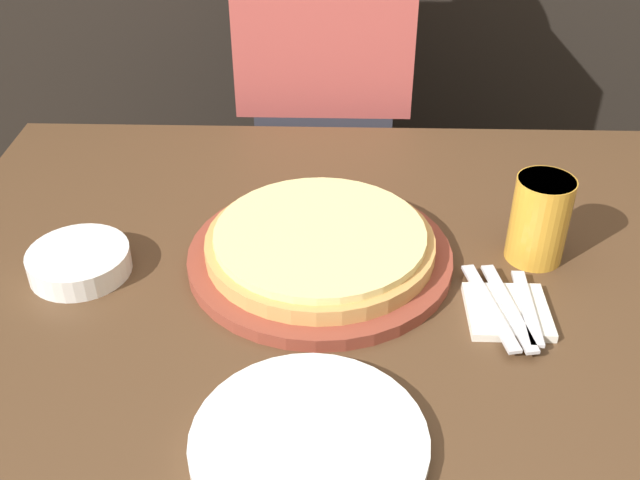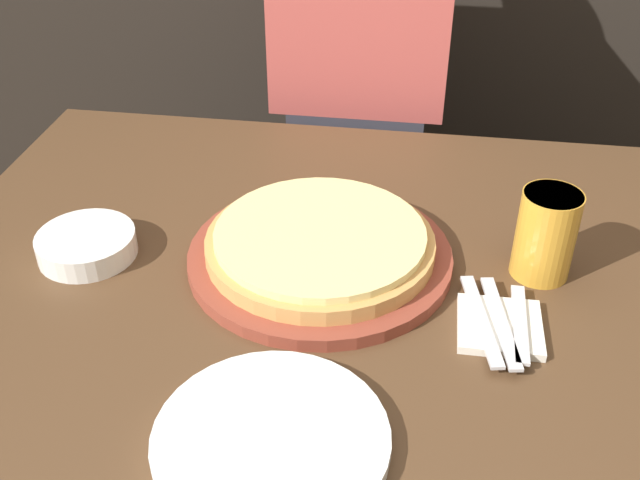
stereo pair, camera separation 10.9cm
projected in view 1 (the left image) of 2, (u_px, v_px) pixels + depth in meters
dining_table at (363, 461)px, 1.29m from camera, size 1.35×1.00×0.78m
pizza_on_board at (320, 248)px, 1.10m from camera, size 0.39×0.39×0.06m
beer_glass at (540, 216)px, 1.08m from camera, size 0.08×0.08×0.13m
dinner_plate at (309, 442)px, 0.82m from camera, size 0.27×0.27×0.02m
side_bowl at (79, 262)px, 1.08m from camera, size 0.15×0.15×0.04m
napkin_stack at (507, 312)px, 1.01m from camera, size 0.11×0.11×0.01m
fork at (490, 306)px, 1.01m from camera, size 0.05×0.18×0.00m
dinner_knife at (508, 307)px, 1.01m from camera, size 0.05×0.18×0.00m
spoon at (527, 307)px, 1.01m from camera, size 0.02×0.16×0.00m
diner_person at (324, 136)px, 1.70m from camera, size 0.36×0.20×1.36m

